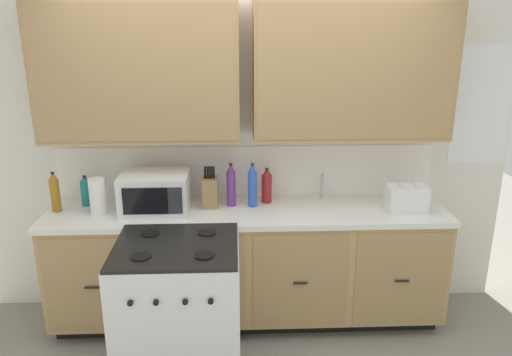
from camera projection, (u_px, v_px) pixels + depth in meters
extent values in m
plane|color=gray|center=(249.00, 342.00, 3.64)|extent=(8.00, 8.00, 0.00)
cube|color=white|center=(246.00, 153.00, 3.85)|extent=(4.07, 0.05, 2.51)
cube|color=white|center=(246.00, 171.00, 3.87)|extent=(2.87, 0.01, 0.40)
cube|color=tan|center=(138.00, 72.00, 3.44)|extent=(1.39, 0.34, 0.95)
cube|color=#A58052|center=(133.00, 75.00, 3.28)|extent=(1.36, 0.01, 0.89)
cube|color=tan|center=(352.00, 71.00, 3.50)|extent=(1.39, 0.34, 0.95)
cube|color=#A58052|center=(358.00, 74.00, 3.34)|extent=(1.36, 0.01, 0.89)
cube|color=white|center=(482.00, 105.00, 3.79)|extent=(0.44, 0.01, 0.90)
cube|color=black|center=(248.00, 310.00, 3.94)|extent=(2.82, 0.48, 0.10)
cube|color=tan|center=(248.00, 262.00, 3.78)|extent=(2.87, 0.60, 0.77)
cube|color=#A88354|center=(92.00, 286.00, 3.45)|extent=(0.66, 0.01, 0.71)
cube|color=black|center=(92.00, 288.00, 3.43)|extent=(0.10, 0.01, 0.01)
cube|color=#A88354|center=(197.00, 284.00, 3.47)|extent=(0.66, 0.01, 0.71)
cube|color=black|center=(197.00, 285.00, 3.46)|extent=(0.10, 0.01, 0.01)
cube|color=#A88354|center=(300.00, 281.00, 3.50)|extent=(0.66, 0.01, 0.71)
cube|color=black|center=(300.00, 283.00, 3.49)|extent=(0.10, 0.01, 0.01)
cube|color=#A88354|center=(401.00, 279.00, 3.53)|extent=(0.66, 0.01, 0.71)
cube|color=black|center=(402.00, 281.00, 3.52)|extent=(0.10, 0.01, 0.01)
cube|color=white|center=(247.00, 212.00, 3.65)|extent=(2.90, 0.63, 0.04)
cube|color=#A8AAAF|center=(325.00, 209.00, 3.70)|extent=(0.56, 0.38, 0.02)
cube|color=white|center=(180.00, 314.00, 3.17)|extent=(0.76, 0.66, 0.92)
cube|color=black|center=(176.00, 246.00, 3.03)|extent=(0.74, 0.65, 0.02)
cylinder|color=black|center=(141.00, 257.00, 2.86)|extent=(0.12, 0.12, 0.01)
cylinder|color=black|center=(204.00, 255.00, 2.88)|extent=(0.12, 0.12, 0.01)
cylinder|color=black|center=(150.00, 234.00, 3.17)|extent=(0.12, 0.12, 0.01)
cylinder|color=black|center=(207.00, 233.00, 3.18)|extent=(0.12, 0.12, 0.01)
cylinder|color=black|center=(130.00, 303.00, 2.75)|extent=(0.03, 0.02, 0.03)
cylinder|color=black|center=(156.00, 303.00, 2.75)|extent=(0.03, 0.02, 0.03)
cylinder|color=black|center=(185.00, 302.00, 2.76)|extent=(0.03, 0.02, 0.03)
cylinder|color=black|center=(211.00, 301.00, 2.76)|extent=(0.03, 0.02, 0.03)
cube|color=white|center=(155.00, 192.00, 3.59)|extent=(0.48, 0.36, 0.28)
cube|color=black|center=(145.00, 201.00, 3.41)|extent=(0.31, 0.01, 0.19)
cube|color=#28282D|center=(175.00, 201.00, 3.42)|extent=(0.10, 0.01, 0.19)
cube|color=white|center=(406.00, 198.00, 3.60)|extent=(0.28, 0.18, 0.19)
cube|color=black|center=(401.00, 186.00, 3.57)|extent=(0.02, 0.13, 0.01)
cube|color=black|center=(414.00, 186.00, 3.57)|extent=(0.02, 0.13, 0.01)
cube|color=#9C794E|center=(210.00, 192.00, 3.68)|extent=(0.11, 0.14, 0.22)
cylinder|color=black|center=(205.00, 173.00, 3.62)|extent=(0.02, 0.02, 0.09)
cylinder|color=black|center=(208.00, 173.00, 3.62)|extent=(0.02, 0.02, 0.09)
cylinder|color=black|center=(211.00, 172.00, 3.62)|extent=(0.02, 0.02, 0.09)
cylinder|color=black|center=(214.00, 172.00, 3.62)|extent=(0.02, 0.02, 0.09)
cylinder|color=#B2B5BA|center=(322.00, 186.00, 3.84)|extent=(0.02, 0.02, 0.20)
cylinder|color=white|center=(98.00, 196.00, 3.53)|extent=(0.12, 0.12, 0.26)
cylinder|color=#9E6619|center=(55.00, 196.00, 3.58)|extent=(0.07, 0.07, 0.24)
cone|color=#9E6619|center=(53.00, 176.00, 3.54)|extent=(0.06, 0.06, 0.06)
cylinder|color=black|center=(52.00, 173.00, 3.53)|extent=(0.02, 0.02, 0.02)
cylinder|color=blue|center=(252.00, 189.00, 3.68)|extent=(0.07, 0.07, 0.26)
cone|color=blue|center=(252.00, 168.00, 3.62)|extent=(0.06, 0.06, 0.07)
cylinder|color=black|center=(252.00, 164.00, 3.62)|extent=(0.02, 0.02, 0.02)
cylinder|color=#1E707A|center=(86.00, 193.00, 3.71)|extent=(0.07, 0.07, 0.18)
cone|color=#1E707A|center=(85.00, 179.00, 3.67)|extent=(0.07, 0.07, 0.05)
cylinder|color=black|center=(84.00, 177.00, 3.67)|extent=(0.03, 0.03, 0.02)
cylinder|color=maroon|center=(267.00, 189.00, 3.77)|extent=(0.08, 0.08, 0.21)
cone|color=maroon|center=(267.00, 172.00, 3.73)|extent=(0.07, 0.07, 0.05)
cylinder|color=black|center=(267.00, 169.00, 3.72)|extent=(0.03, 0.03, 0.02)
cylinder|color=#663384|center=(231.00, 189.00, 3.69)|extent=(0.07, 0.07, 0.26)
cone|color=#663384|center=(231.00, 168.00, 3.64)|extent=(0.06, 0.06, 0.06)
cylinder|color=black|center=(231.00, 164.00, 3.63)|extent=(0.02, 0.02, 0.02)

